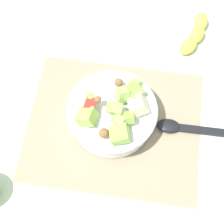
# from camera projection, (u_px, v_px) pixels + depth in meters

# --- Properties ---
(ground_plane) EXTENTS (2.40, 2.40, 0.00)m
(ground_plane) POSITION_uv_depth(u_px,v_px,m) (114.00, 126.00, 0.82)
(ground_plane) COLOR silver
(placemat) EXTENTS (0.41, 0.34, 0.01)m
(placemat) POSITION_uv_depth(u_px,v_px,m) (114.00, 125.00, 0.82)
(placemat) COLOR gray
(placemat) RESTS_ON ground_plane
(salad_bowl) EXTENTS (0.21, 0.21, 0.12)m
(salad_bowl) POSITION_uv_depth(u_px,v_px,m) (112.00, 114.00, 0.78)
(salad_bowl) COLOR white
(salad_bowl) RESTS_ON placemat
(serving_spoon) EXTENTS (0.23, 0.04, 0.01)m
(serving_spoon) POSITION_uv_depth(u_px,v_px,m) (189.00, 128.00, 0.81)
(serving_spoon) COLOR black
(serving_spoon) RESTS_ON placemat
(banana_whole) EXTENTS (0.08, 0.15, 0.04)m
(banana_whole) POSITION_uv_depth(u_px,v_px,m) (195.00, 34.00, 0.91)
(banana_whole) COLOR yellow
(banana_whole) RESTS_ON ground_plane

